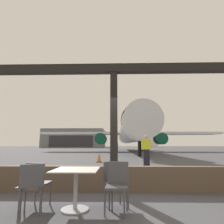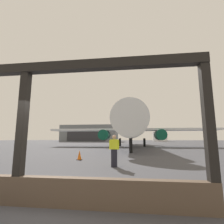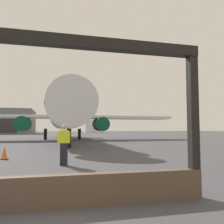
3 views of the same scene
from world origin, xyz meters
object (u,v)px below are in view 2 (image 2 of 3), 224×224
Objects in this scene: airplane at (132,128)px; fuel_storage_tank at (160,137)px; ground_crew_worker at (114,150)px; distant_hangar at (91,134)px; traffic_cone at (79,155)px.

fuel_storage_tank is (13.87, 58.45, -1.01)m from airplane.
ground_crew_worker is 0.07× the size of distant_hangar.
distant_hangar reaches higher than traffic_cone.
airplane is at bearing -67.22° from distant_hangar.
ground_crew_worker is 73.77m from distant_hangar.
airplane is 22.86m from ground_crew_worker.
fuel_storage_tank is at bearing 77.41° from traffic_cone.
airplane is 4.69× the size of fuel_storage_tank.
traffic_cone is at bearing 136.12° from ground_crew_worker.
distant_hangar reaches higher than ground_crew_worker.
airplane is 19.92× the size of ground_crew_worker.
fuel_storage_tank is (14.62, 81.15, 1.57)m from ground_crew_worker.
distant_hangar is 3.36× the size of fuel_storage_tank.
fuel_storage_tank is (34.17, 10.08, -1.33)m from distant_hangar.
traffic_cone is at bearing -102.59° from fuel_storage_tank.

